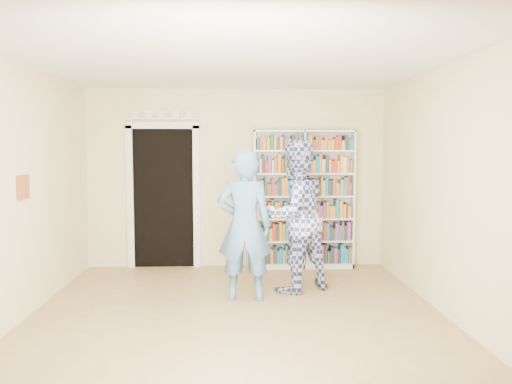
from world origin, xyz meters
TOP-DOWN VIEW (x-y plane):
  - floor at (0.00, 0.00)m, footprint 5.00×5.00m
  - ceiling at (0.00, 0.00)m, footprint 5.00×5.00m
  - wall_back at (0.00, 2.50)m, footprint 4.50×0.00m
  - wall_left at (-2.25, 0.00)m, footprint 0.00×5.00m
  - wall_right at (2.25, 0.00)m, footprint 0.00×5.00m
  - bookshelf at (1.02, 2.34)m, footprint 1.51×0.28m
  - doorway at (-1.10, 2.48)m, footprint 1.10×0.08m
  - wall_art at (-2.23, 0.20)m, footprint 0.03×0.25m
  - man_blue at (0.10, 0.76)m, footprint 0.68×0.47m
  - man_plaid at (0.74, 1.12)m, footprint 1.16×1.08m
  - paper_sheet at (0.89, 0.93)m, footprint 0.19×0.10m

SIDE VIEW (x-z plane):
  - floor at x=0.00m, z-range 0.00..0.00m
  - man_blue at x=0.10m, z-range 0.00..1.78m
  - man_plaid at x=0.74m, z-range 0.00..1.91m
  - paper_sheet at x=0.89m, z-range 0.84..1.13m
  - bookshelf at x=1.02m, z-range 0.01..2.08m
  - doorway at x=-1.10m, z-range -0.04..2.39m
  - wall_back at x=0.00m, z-range -0.90..3.60m
  - wall_left at x=-2.25m, z-range -1.15..3.85m
  - wall_right at x=2.25m, z-range -1.15..3.85m
  - wall_art at x=-2.23m, z-range 1.27..1.52m
  - ceiling at x=0.00m, z-range 2.70..2.70m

